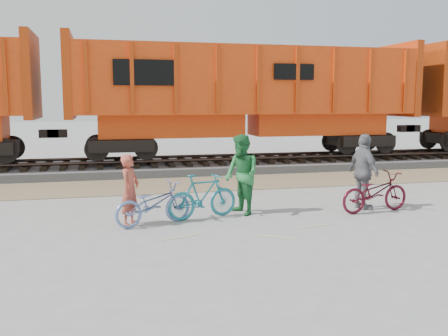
{
  "coord_description": "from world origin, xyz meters",
  "views": [
    {
      "loc": [
        -2.5,
        -10.55,
        2.73
      ],
      "look_at": [
        0.45,
        1.5,
        1.07
      ],
      "focal_mm": 40.0,
      "sensor_mm": 36.0,
      "label": 1
    }
  ],
  "objects_px": {
    "person_woman": "(364,172)",
    "hopper_car_center": "(247,94)",
    "person_solo": "(130,190)",
    "person_man": "(242,175)",
    "bicycle_blue": "(153,204)",
    "bicycle_maroon": "(375,192)",
    "bicycle_teal": "(203,196)"
  },
  "relations": [
    {
      "from": "bicycle_blue",
      "to": "person_man",
      "type": "xyz_separation_m",
      "value": [
        2.18,
        0.54,
        0.5
      ]
    },
    {
      "from": "hopper_car_center",
      "to": "person_man",
      "type": "xyz_separation_m",
      "value": [
        -2.49,
        -8.09,
        -2.03
      ]
    },
    {
      "from": "bicycle_teal",
      "to": "person_woman",
      "type": "distance_m",
      "value": 4.2
    },
    {
      "from": "hopper_car_center",
      "to": "bicycle_teal",
      "type": "height_order",
      "value": "hopper_car_center"
    },
    {
      "from": "bicycle_maroon",
      "to": "person_woman",
      "type": "height_order",
      "value": "person_woman"
    },
    {
      "from": "person_man",
      "to": "hopper_car_center",
      "type": "bearing_deg",
      "value": 147.44
    },
    {
      "from": "bicycle_maroon",
      "to": "person_woman",
      "type": "xyz_separation_m",
      "value": [
        -0.1,
        0.4,
        0.46
      ]
    },
    {
      "from": "person_solo",
      "to": "person_woman",
      "type": "distance_m",
      "value": 5.87
    },
    {
      "from": "person_man",
      "to": "person_woman",
      "type": "distance_m",
      "value": 3.18
    },
    {
      "from": "person_woman",
      "to": "hopper_car_center",
      "type": "bearing_deg",
      "value": -0.69
    },
    {
      "from": "hopper_car_center",
      "to": "bicycle_maroon",
      "type": "height_order",
      "value": "hopper_car_center"
    },
    {
      "from": "person_man",
      "to": "bicycle_blue",
      "type": "bearing_deg",
      "value": -91.64
    },
    {
      "from": "person_man",
      "to": "person_woman",
      "type": "height_order",
      "value": "person_man"
    },
    {
      "from": "bicycle_teal",
      "to": "person_solo",
      "type": "height_order",
      "value": "person_solo"
    },
    {
      "from": "person_solo",
      "to": "person_woman",
      "type": "bearing_deg",
      "value": -57.39
    },
    {
      "from": "person_solo",
      "to": "bicycle_blue",
      "type": "bearing_deg",
      "value": -71.49
    },
    {
      "from": "bicycle_blue",
      "to": "hopper_car_center",
      "type": "bearing_deg",
      "value": -48.58
    },
    {
      "from": "bicycle_blue",
      "to": "bicycle_maroon",
      "type": "bearing_deg",
      "value": -110.29
    },
    {
      "from": "hopper_car_center",
      "to": "bicycle_teal",
      "type": "bearing_deg",
      "value": -112.81
    },
    {
      "from": "bicycle_blue",
      "to": "person_man",
      "type": "relative_size",
      "value": 0.93
    },
    {
      "from": "bicycle_maroon",
      "to": "person_woman",
      "type": "distance_m",
      "value": 0.62
    },
    {
      "from": "hopper_car_center",
      "to": "bicycle_blue",
      "type": "distance_m",
      "value": 10.13
    },
    {
      "from": "bicycle_maroon",
      "to": "person_solo",
      "type": "xyz_separation_m",
      "value": [
        -5.96,
        0.11,
        0.29
      ]
    },
    {
      "from": "bicycle_blue",
      "to": "person_woman",
      "type": "bearing_deg",
      "value": -106.03
    },
    {
      "from": "bicycle_teal",
      "to": "person_man",
      "type": "bearing_deg",
      "value": -93.83
    },
    {
      "from": "hopper_car_center",
      "to": "bicycle_blue",
      "type": "height_order",
      "value": "hopper_car_center"
    },
    {
      "from": "hopper_car_center",
      "to": "bicycle_blue",
      "type": "relative_size",
      "value": 7.73
    },
    {
      "from": "hopper_car_center",
      "to": "person_man",
      "type": "bearing_deg",
      "value": -107.09
    },
    {
      "from": "hopper_car_center",
      "to": "bicycle_maroon",
      "type": "bearing_deg",
      "value": -84.76
    },
    {
      "from": "hopper_car_center",
      "to": "person_solo",
      "type": "height_order",
      "value": "hopper_car_center"
    },
    {
      "from": "bicycle_maroon",
      "to": "bicycle_teal",
      "type": "bearing_deg",
      "value": 77.05
    },
    {
      "from": "person_solo",
      "to": "person_woman",
      "type": "xyz_separation_m",
      "value": [
        5.86,
        0.29,
        0.17
      ]
    }
  ]
}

